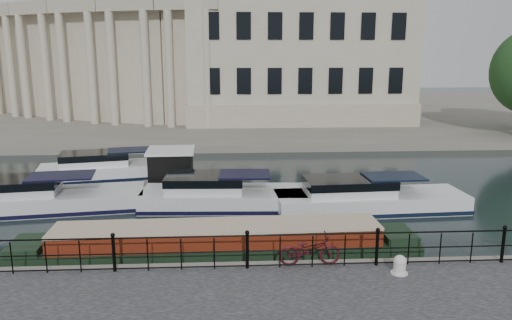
{
  "coord_description": "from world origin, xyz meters",
  "views": [
    {
      "loc": [
        -0.52,
        -16.43,
        7.06
      ],
      "look_at": [
        0.5,
        2.0,
        3.0
      ],
      "focal_mm": 35.0,
      "sensor_mm": 36.0,
      "label": 1
    }
  ],
  "objects": [
    {
      "name": "mooring_bollard",
      "position": [
        4.52,
        -2.88,
        0.82
      ],
      "size": [
        0.51,
        0.51,
        0.58
      ],
      "color": "silver",
      "rests_on": "near_quay"
    },
    {
      "name": "far_bank",
      "position": [
        0.0,
        39.0,
        0.28
      ],
      "size": [
        120.0,
        42.0,
        0.55
      ],
      "primitive_type": "cube",
      "color": "#6B665B",
      "rests_on": "ground_plane"
    },
    {
      "name": "cabin_cruisers",
      "position": [
        -3.2,
        6.68,
        0.37
      ],
      "size": [
        24.28,
        10.07,
        1.99
      ],
      "color": "silver",
      "rests_on": "ground_plane"
    },
    {
      "name": "ground_plane",
      "position": [
        0.0,
        0.0,
        0.0
      ],
      "size": [
        160.0,
        160.0,
        0.0
      ],
      "primitive_type": "plane",
      "color": "black",
      "rests_on": "ground"
    },
    {
      "name": "bicycle",
      "position": [
        1.94,
        -2.11,
        1.05
      ],
      "size": [
        1.91,
        0.7,
        1.0
      ],
      "primitive_type": "imported",
      "rotation": [
        0.0,
        0.0,
        1.59
      ],
      "color": "#420B14",
      "rests_on": "near_quay"
    },
    {
      "name": "railing",
      "position": [
        0.0,
        -2.25,
        1.2
      ],
      "size": [
        24.14,
        0.14,
        1.22
      ],
      "color": "black",
      "rests_on": "near_quay"
    },
    {
      "name": "harbour_hut",
      "position": [
        -3.51,
        8.8,
        0.95
      ],
      "size": [
        3.36,
        2.84,
        2.2
      ],
      "rotation": [
        0.0,
        0.0,
        0.04
      ],
      "color": "#6B665B",
      "rests_on": "ground_plane"
    },
    {
      "name": "civic_building",
      "position": [
        -1.0,
        34.71,
        7.04
      ],
      "size": [
        53.55,
        31.84,
        16.85
      ],
      "color": "#ADA38C",
      "rests_on": "far_bank"
    },
    {
      "name": "narrowboat",
      "position": [
        -0.95,
        -0.1,
        0.37
      ],
      "size": [
        14.09,
        2.26,
        1.52
      ],
      "rotation": [
        0.0,
        0.0,
        0.03
      ],
      "color": "black",
      "rests_on": "ground_plane"
    }
  ]
}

